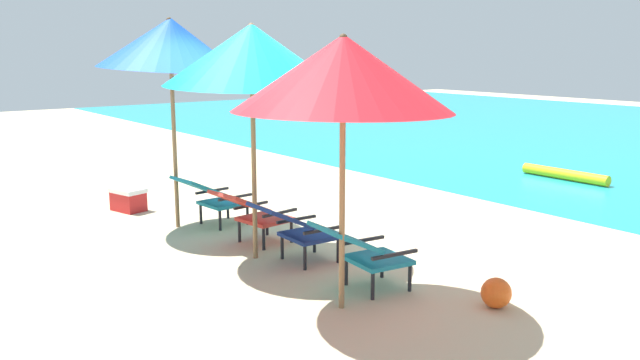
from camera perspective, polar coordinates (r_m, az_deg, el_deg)
name	(u,v)px	position (r m, az deg, el deg)	size (l,w,h in m)	color
ground_plane	(511,201)	(10.20, 16.12, -1.79)	(40.00, 40.00, 0.00)	#CCB78E
swim_buoy	(565,174)	(12.15, 20.33, 0.47)	(0.18, 0.18, 1.60)	yellow
lounge_chair_far_left	(212,196)	(8.44, -9.29, -1.33)	(0.61, 0.92, 0.68)	teal
lounge_chair_near_left	(253,211)	(7.57, -5.77, -2.69)	(0.64, 0.94, 0.68)	red
lounge_chair_near_right	(296,227)	(6.90, -2.08, -4.03)	(0.57, 0.89, 0.68)	navy
lounge_chair_far_right	(363,250)	(6.13, 3.69, -6.01)	(0.63, 0.93, 0.68)	teal
beach_umbrella_left	(170,44)	(8.32, -12.78, 11.37)	(2.48, 2.47, 2.63)	olive
beach_umbrella_center	(252,55)	(6.88, -5.90, 10.68)	(2.24, 2.22, 2.50)	olive
beach_umbrella_right	(343,74)	(5.45, 1.99, 9.15)	(2.22, 2.22, 2.35)	olive
beach_ball	(496,293)	(6.03, 14.94, -9.38)	(0.27, 0.27, 0.27)	#EA5619
cooler_box	(128,199)	(9.59, -16.19, -1.60)	(0.54, 0.43, 0.32)	red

